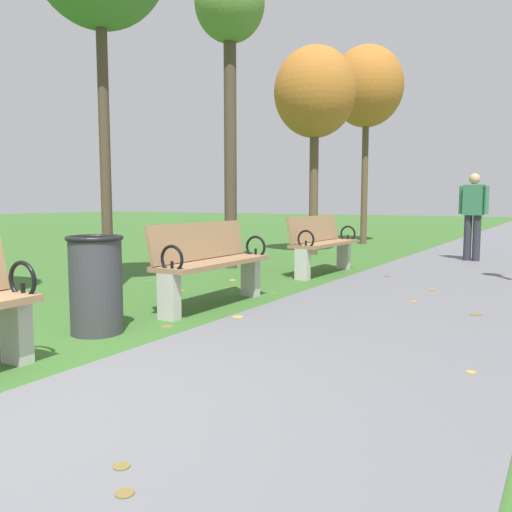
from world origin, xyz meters
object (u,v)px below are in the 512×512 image
(tree_4, at_px, (315,94))
(pedestrian_walking, at_px, (473,212))
(tree_5, at_px, (367,88))
(trash_bin, at_px, (96,284))
(park_bench_3, at_px, (322,243))
(park_bench_2, at_px, (210,261))
(tree_3, at_px, (230,17))

(tree_4, bearing_deg, pedestrian_walking, 5.14)
(tree_5, relative_size, trash_bin, 6.08)
(park_bench_3, xyz_separation_m, tree_5, (-1.39, 5.87, 3.56))
(park_bench_3, bearing_deg, trash_bin, -91.92)
(park_bench_2, distance_m, tree_5, 9.62)
(tree_3, xyz_separation_m, tree_5, (0.24, 5.99, -0.06))
(park_bench_3, distance_m, tree_5, 7.01)
(tree_3, relative_size, pedestrian_walking, 3.06)
(pedestrian_walking, xyz_separation_m, trash_bin, (-1.89, -7.35, -0.50))
(tree_4, distance_m, pedestrian_walking, 3.95)
(pedestrian_walking, bearing_deg, park_bench_3, -120.58)
(park_bench_2, height_order, pedestrian_walking, pedestrian_walking)
(pedestrian_walking, bearing_deg, tree_5, 136.97)
(park_bench_3, xyz_separation_m, tree_4, (-1.38, 2.67, 2.85))
(tree_4, bearing_deg, park_bench_3, -62.75)
(park_bench_2, height_order, tree_3, tree_3)
(park_bench_2, relative_size, tree_5, 0.31)
(park_bench_3, relative_size, trash_bin, 1.92)
(park_bench_2, relative_size, tree_3, 0.32)
(pedestrian_walking, bearing_deg, park_bench_2, -106.46)
(tree_3, xyz_separation_m, trash_bin, (1.48, -4.29, -3.68))
(tree_5, bearing_deg, tree_3, -92.26)
(tree_4, distance_m, tree_5, 3.28)
(park_bench_2, distance_m, tree_3, 4.88)
(tree_4, relative_size, trash_bin, 5.12)
(park_bench_3, bearing_deg, pedestrian_walking, 59.42)
(pedestrian_walking, relative_size, trash_bin, 1.93)
(trash_bin, bearing_deg, park_bench_2, 84.21)
(tree_3, bearing_deg, tree_5, 87.74)
(tree_5, bearing_deg, park_bench_3, -76.70)
(tree_5, distance_m, pedestrian_walking, 5.30)
(tree_5, bearing_deg, tree_4, -89.76)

